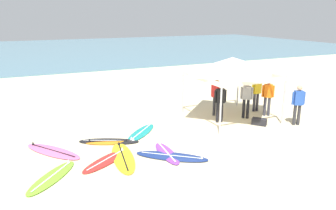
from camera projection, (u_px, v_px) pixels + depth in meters
ground_plane at (185, 133)px, 12.74m from camera, size 80.00×80.00×0.00m
sea at (64, 50)px, 42.13m from camera, size 80.00×36.00×0.10m
canopy_tent at (232, 65)px, 13.99m from camera, size 3.30×3.30×2.75m
surfboard_black at (109, 141)px, 11.86m from camera, size 2.24×1.50×0.19m
surfboard_lime at (52, 177)px, 9.26m from camera, size 1.82×2.01×0.19m
surfboard_pink at (53, 151)px, 11.00m from camera, size 1.95×2.38×0.19m
surfboard_yellow at (123, 157)px, 10.55m from camera, size 1.06×2.57×0.19m
surfboard_navy at (172, 156)px, 10.60m from camera, size 2.30×2.04×0.19m
surfboard_orange at (110, 142)px, 11.80m from camera, size 1.91×1.13×0.19m
surfboard_teal at (141, 133)px, 12.73m from camera, size 1.91×1.93×0.19m
surfboard_purple at (167, 153)px, 10.87m from camera, size 0.67×1.93×0.19m
surfboard_red at (106, 160)px, 10.31m from camera, size 2.00×1.63×0.19m
person_black at (220, 100)px, 13.81m from camera, size 0.54×0.29×1.71m
person_yellow at (257, 91)px, 15.43m from camera, size 0.55×0.24×1.71m
person_blue at (298, 102)px, 13.48m from camera, size 0.51×0.35×1.71m
person_orange at (268, 95)px, 14.72m from camera, size 0.46×0.39×1.71m
person_grey at (246, 97)px, 14.37m from camera, size 0.45×0.40×1.71m
person_red at (216, 95)px, 14.70m from camera, size 0.35×0.51×1.71m
gear_bag_near_tent at (259, 122)px, 13.69m from camera, size 0.62×0.67×0.28m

